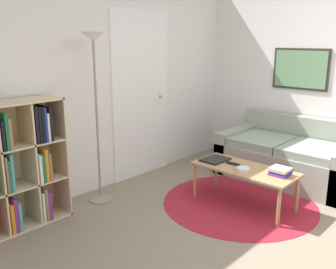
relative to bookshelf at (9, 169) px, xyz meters
The scene contains 12 objects.
ground_plane 2.71m from the bookshelf, 57.45° to the right, with size 14.00×14.00×0.00m, color gray.
wall_back 1.62m from the bookshelf, ahead, with size 7.05×0.11×2.60m.
wall_right 3.69m from the bookshelf, 16.42° to the right, with size 0.08×5.42×2.60m.
rug 2.38m from the bookshelf, 33.81° to the right, with size 1.66×1.66×0.01m.
bookshelf is the anchor object (origin of this frame).
floor_lamp 1.29m from the bookshelf, ahead, with size 0.25×0.25×1.81m.
couch 3.32m from the bookshelf, 23.80° to the right, with size 0.94×1.65×0.76m.
coffee_table 2.34m from the bookshelf, 34.81° to the right, with size 0.49×1.09×0.42m.
laptop 2.13m from the bookshelf, 26.58° to the right, with size 0.31×0.24×0.02m.
bowl 2.26m from the bookshelf, 37.58° to the right, with size 0.14×0.14×0.04m.
book_stack_on_table 2.60m from the bookshelf, 41.02° to the right, with size 0.17×0.19×0.08m.
remote 2.26m from the bookshelf, 31.60° to the right, with size 0.05×0.16×0.02m.
Camera 1 is at (-2.82, -1.03, 1.75)m, focal length 40.00 mm.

